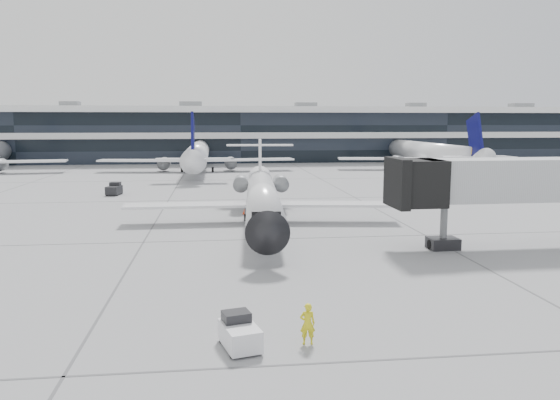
{
  "coord_description": "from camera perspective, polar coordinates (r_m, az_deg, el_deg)",
  "views": [
    {
      "loc": [
        -5.01,
        -37.29,
        8.14
      ],
      "look_at": [
        -0.46,
        1.11,
        2.6
      ],
      "focal_mm": 35.0,
      "sensor_mm": 36.0,
      "label": 1
    }
  ],
  "objects": [
    {
      "name": "terminal",
      "position": [
        119.43,
        -4.37,
        6.62
      ],
      "size": [
        170.0,
        22.0,
        10.0
      ],
      "primitive_type": "cube",
      "color": "black",
      "rests_on": "ground"
    },
    {
      "name": "regional_jet",
      "position": [
        44.12,
        -1.86,
        0.41
      ],
      "size": [
        22.3,
        27.85,
        6.43
      ],
      "rotation": [
        0.0,
        0.0,
        -0.07
      ],
      "color": "white",
      "rests_on": "ground"
    },
    {
      "name": "ground",
      "position": [
        38.49,
        0.88,
        -4.06
      ],
      "size": [
        220.0,
        220.0,
        0.0
      ],
      "primitive_type": "plane",
      "color": "gray",
      "rests_on": "ground"
    },
    {
      "name": "bg_jet_right",
      "position": [
        99.76,
        15.08,
        3.19
      ],
      "size": [
        32.0,
        40.0,
        9.6
      ],
      "primitive_type": null,
      "color": "white",
      "rests_on": "ground"
    },
    {
      "name": "traffic_cone",
      "position": [
        48.71,
        -3.75,
        -1.21
      ],
      "size": [
        0.41,
        0.41,
        0.49
      ],
      "rotation": [
        0.0,
        0.0,
        0.28
      ],
      "color": "red",
      "rests_on": "ground"
    },
    {
      "name": "bg_jet_center",
      "position": [
        92.69,
        -8.58,
        3.02
      ],
      "size": [
        32.0,
        40.0,
        9.6
      ],
      "primitive_type": null,
      "color": "white",
      "rests_on": "ground"
    },
    {
      "name": "far_tug",
      "position": [
        64.09,
        -16.94,
        1.07
      ],
      "size": [
        1.64,
        2.4,
        1.42
      ],
      "rotation": [
        0.0,
        0.0,
        -0.15
      ],
      "color": "black",
      "rests_on": "ground"
    },
    {
      "name": "ramp_worker",
      "position": [
        20.59,
        2.89,
        -12.78
      ],
      "size": [
        0.58,
        0.39,
        1.57
      ],
      "primitive_type": "imported",
      "rotation": [
        0.0,
        0.0,
        3.12
      ],
      "color": "yellow",
      "rests_on": "ground"
    },
    {
      "name": "jet_bridge",
      "position": [
        39.55,
        25.91,
        1.87
      ],
      "size": [
        18.65,
        4.14,
        6.0
      ],
      "rotation": [
        0.0,
        0.0,
        0.01
      ],
      "color": "silver",
      "rests_on": "ground"
    },
    {
      "name": "baggage_tug",
      "position": [
        20.41,
        -4.27,
        -13.69
      ],
      "size": [
        1.59,
        2.16,
        1.23
      ],
      "rotation": [
        0.0,
        0.0,
        0.25
      ],
      "color": "white",
      "rests_on": "ground"
    }
  ]
}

